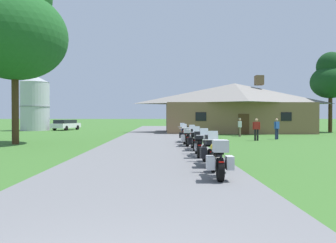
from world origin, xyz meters
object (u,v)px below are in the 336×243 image
(motorcycle_yellow_nearest_to_camera, at_px, (218,159))
(motorcycle_black_second_in_row, at_px, (209,150))
(metal_silo_distant, at_px, (35,103))
(parked_white_suv_far_left, at_px, (66,124))
(motorcycle_red_fifth_in_row, at_px, (186,137))
(tree_left_near, at_px, (15,24))
(motorcycle_black_third_in_row, at_px, (198,144))
(bystander_blue_shirt_beside_signpost, at_px, (277,128))
(motorcycle_red_fourth_in_row, at_px, (194,139))
(tree_right_of_lodge, at_px, (331,78))
(bystander_white_shirt_near_lodge, at_px, (240,126))
(bystander_red_shirt_by_tree, at_px, (256,128))
(motorcycle_blue_farthest_in_row, at_px, (184,134))

(motorcycle_yellow_nearest_to_camera, bearing_deg, motorcycle_black_second_in_row, 89.46)
(metal_silo_distant, distance_m, parked_white_suv_far_left, 4.77)
(motorcycle_red_fifth_in_row, relative_size, parked_white_suv_far_left, 0.42)
(metal_silo_distant, bearing_deg, tree_left_near, -71.46)
(motorcycle_yellow_nearest_to_camera, distance_m, tree_left_near, 18.03)
(motorcycle_black_third_in_row, distance_m, bystander_blue_shirt_beside_signpost, 13.49)
(motorcycle_red_fourth_in_row, distance_m, metal_silo_distant, 31.47)
(motorcycle_yellow_nearest_to_camera, height_order, tree_left_near, tree_left_near)
(motorcycle_yellow_nearest_to_camera, bearing_deg, tree_right_of_lodge, 58.82)
(motorcycle_black_second_in_row, relative_size, metal_silo_distant, 0.29)
(bystander_white_shirt_near_lodge, height_order, tree_right_of_lodge, tree_right_of_lodge)
(bystander_blue_shirt_beside_signpost, relative_size, tree_left_near, 0.14)
(motorcycle_yellow_nearest_to_camera, distance_m, motorcycle_black_third_in_row, 5.03)
(bystander_white_shirt_near_lodge, bearing_deg, metal_silo_distant, -127.48)
(motorcycle_black_second_in_row, distance_m, bystander_red_shirt_by_tree, 13.69)
(bystander_blue_shirt_beside_signpost, xyz_separation_m, tree_right_of_lodge, (10.62, 11.94, 5.48))
(motorcycle_black_second_in_row, xyz_separation_m, motorcycle_blue_farthest_in_row, (-0.18, 10.51, 0.00))
(tree_right_of_lodge, distance_m, parked_white_suv_far_left, 33.82)
(motorcycle_black_second_in_row, bearing_deg, tree_right_of_lodge, 53.31)
(motorcycle_red_fourth_in_row, relative_size, parked_white_suv_far_left, 0.42)
(motorcycle_black_second_in_row, height_order, metal_silo_distant, metal_silo_distant)
(motorcycle_black_second_in_row, height_order, bystander_blue_shirt_beside_signpost, bystander_blue_shirt_beside_signpost)
(bystander_red_shirt_by_tree, height_order, tree_left_near, tree_left_near)
(motorcycle_red_fifth_in_row, height_order, bystander_blue_shirt_beside_signpost, bystander_blue_shirt_beside_signpost)
(bystander_white_shirt_near_lodge, distance_m, tree_right_of_lodge, 16.08)
(bystander_white_shirt_near_lodge, height_order, parked_white_suv_far_left, bystander_white_shirt_near_lodge)
(motorcycle_black_second_in_row, xyz_separation_m, motorcycle_red_fourth_in_row, (-0.00, 5.35, 0.00))
(motorcycle_black_second_in_row, height_order, motorcycle_blue_farthest_in_row, same)
(motorcycle_blue_farthest_in_row, xyz_separation_m, tree_right_of_lodge, (18.24, 15.26, 5.80))
(motorcycle_black_second_in_row, bearing_deg, motorcycle_black_third_in_row, 90.27)
(motorcycle_red_fourth_in_row, bearing_deg, motorcycle_black_second_in_row, -90.32)
(motorcycle_blue_farthest_in_row, bearing_deg, bystander_blue_shirt_beside_signpost, 20.81)
(motorcycle_black_second_in_row, height_order, bystander_white_shirt_near_lodge, bystander_white_shirt_near_lodge)
(bystander_blue_shirt_beside_signpost, bearing_deg, motorcycle_black_third_in_row, 28.89)
(motorcycle_black_third_in_row, height_order, bystander_blue_shirt_beside_signpost, bystander_blue_shirt_beside_signpost)
(bystander_blue_shirt_beside_signpost, height_order, tree_left_near, tree_left_near)
(motorcycle_black_third_in_row, bearing_deg, bystander_blue_shirt_beside_signpost, 57.53)
(motorcycle_black_third_in_row, xyz_separation_m, tree_right_of_lodge, (18.15, 23.13, 5.79))
(bystander_blue_shirt_beside_signpost, relative_size, tree_right_of_lodge, 0.18)
(motorcycle_black_second_in_row, distance_m, metal_silo_distant, 35.93)
(motorcycle_black_second_in_row, bearing_deg, tree_left_near, 137.77)
(motorcycle_black_second_in_row, height_order, motorcycle_black_third_in_row, same)
(motorcycle_black_third_in_row, xyz_separation_m, bystander_blue_shirt_beside_signpost, (7.52, 11.19, 0.31))
(bystander_white_shirt_near_lodge, relative_size, metal_silo_distant, 0.23)
(motorcycle_black_second_in_row, distance_m, parked_white_suv_far_left, 35.13)
(motorcycle_black_second_in_row, height_order, bystander_red_shirt_by_tree, bystander_red_shirt_by_tree)
(tree_right_of_lodge, bearing_deg, motorcycle_black_third_in_row, -128.12)
(motorcycle_red_fifth_in_row, height_order, tree_right_of_lodge, tree_right_of_lodge)
(bystander_red_shirt_by_tree, bearing_deg, tree_left_near, 26.84)
(motorcycle_blue_farthest_in_row, bearing_deg, metal_silo_distant, 129.24)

